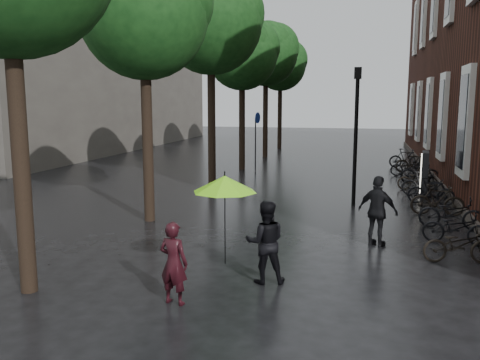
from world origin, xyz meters
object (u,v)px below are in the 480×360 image
(ad_lightbox, at_px, (424,174))
(lamp_post, at_px, (356,123))
(person_burgundy, at_px, (174,263))
(person_black, at_px, (265,242))
(pedestrian_walking, at_px, (378,211))
(parked_bicycles, at_px, (425,184))

(ad_lightbox, distance_m, lamp_post, 4.02)
(person_burgundy, relative_size, person_black, 0.91)
(person_burgundy, bearing_deg, lamp_post, -96.85)
(lamp_post, bearing_deg, pedestrian_walking, -82.05)
(parked_bicycles, relative_size, lamp_post, 3.67)
(pedestrian_walking, relative_size, ad_lightbox, 1.04)
(person_black, bearing_deg, parked_bicycles, -126.72)
(person_burgundy, bearing_deg, person_black, -123.32)
(person_burgundy, bearing_deg, parked_bicycles, -104.41)
(person_burgundy, distance_m, person_black, 2.05)
(ad_lightbox, bearing_deg, lamp_post, -131.84)
(pedestrian_walking, xyz_separation_m, parked_bicycles, (1.94, 7.46, -0.43))
(pedestrian_walking, bearing_deg, person_burgundy, 78.93)
(person_burgundy, height_order, parked_bicycles, person_burgundy)
(person_burgundy, bearing_deg, ad_lightbox, -104.54)
(person_burgundy, relative_size, lamp_post, 0.32)
(person_black, relative_size, parked_bicycles, 0.10)
(lamp_post, bearing_deg, ad_lightbox, 42.07)
(parked_bicycles, height_order, lamp_post, lamp_post)
(person_black, xyz_separation_m, lamp_post, (1.58, 8.21, 2.06))
(lamp_post, bearing_deg, person_black, -100.92)
(person_burgundy, xyz_separation_m, ad_lightbox, (5.57, 12.02, 0.10))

